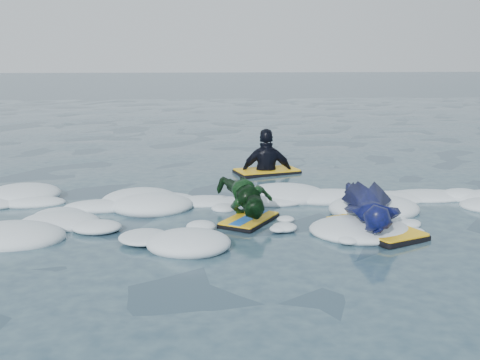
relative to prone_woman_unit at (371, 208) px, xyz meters
name	(u,v)px	position (x,y,z in m)	size (l,w,h in m)	color
ground	(250,234)	(-1.48, -0.19, -0.24)	(120.00, 120.00, 0.00)	#1A343F
foam_band	(243,212)	(-1.48, 0.84, -0.24)	(12.00, 3.10, 0.30)	silver
prone_woman_unit	(371,208)	(0.00, 0.00, 0.00)	(1.08, 1.86, 0.47)	black
prone_child_unit	(248,199)	(-1.45, 0.49, 0.02)	(0.85, 1.36, 0.50)	black
waiting_rider_unit	(267,175)	(-0.86, 3.36, -0.26)	(1.22, 0.88, 1.65)	black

